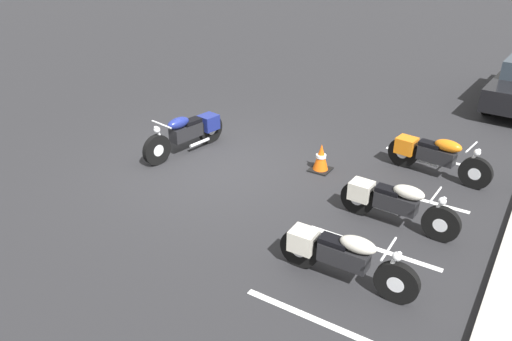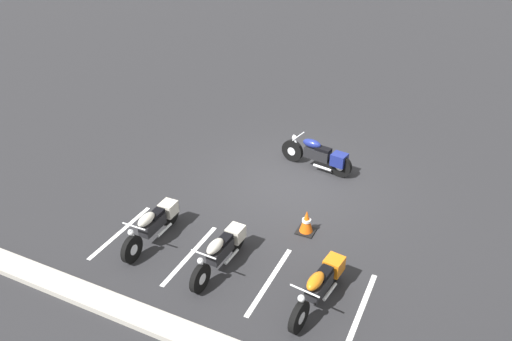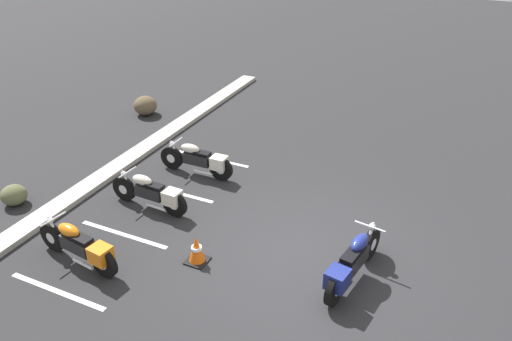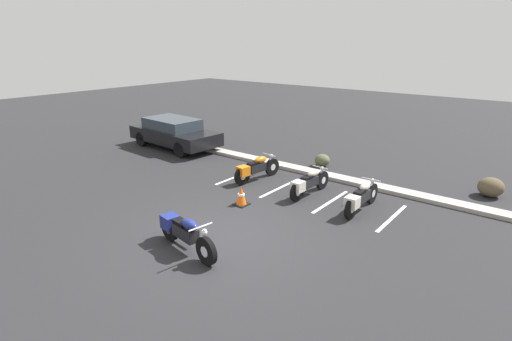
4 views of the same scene
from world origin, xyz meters
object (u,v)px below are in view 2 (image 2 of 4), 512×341
at_px(motorcycle_navy_featured, 319,155).
at_px(parked_bike_2, 154,223).
at_px(parked_bike_0, 321,284).
at_px(parked_bike_1, 222,250).
at_px(traffic_cone, 306,222).

bearing_deg(motorcycle_navy_featured, parked_bike_2, 72.89).
xyz_separation_m(parked_bike_0, parked_bike_1, (2.12, -0.09, -0.01)).
xyz_separation_m(parked_bike_1, traffic_cone, (-1.14, -1.80, -0.15)).
distance_m(parked_bike_1, traffic_cone, 2.14).
height_order(motorcycle_navy_featured, parked_bike_0, motorcycle_navy_featured).
height_order(parked_bike_1, parked_bike_2, parked_bike_2).
bearing_deg(parked_bike_0, parked_bike_1, -84.90).
bearing_deg(parked_bike_1, parked_bike_0, 90.25).
bearing_deg(motorcycle_navy_featured, parked_bike_0, 118.98).
relative_size(parked_bike_0, parked_bike_1, 1.02).
xyz_separation_m(parked_bike_2, traffic_cone, (-2.89, -1.65, -0.15)).
relative_size(parked_bike_1, parked_bike_2, 0.99).
bearing_deg(parked_bike_1, motorcycle_navy_featured, 176.84).
xyz_separation_m(parked_bike_1, parked_bike_2, (1.75, -0.15, 0.00)).
relative_size(parked_bike_2, traffic_cone, 3.54).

